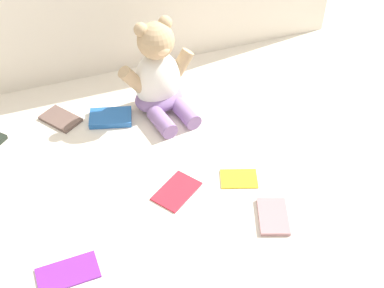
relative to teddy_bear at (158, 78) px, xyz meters
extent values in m
plane|color=silver|center=(0.00, -0.20, -0.11)|extent=(3.20, 3.20, 0.00)
ellipsoid|color=white|center=(0.00, 0.01, -0.02)|extent=(0.16, 0.14, 0.19)
ellipsoid|color=#8C6BA5|center=(0.00, 0.01, -0.08)|extent=(0.17, 0.15, 0.07)
sphere|color=tan|center=(0.00, 0.01, 0.13)|extent=(0.13, 0.13, 0.11)
ellipsoid|color=beige|center=(0.01, -0.03, 0.12)|extent=(0.05, 0.04, 0.03)
sphere|color=tan|center=(-0.04, 0.01, 0.17)|extent=(0.05, 0.05, 0.04)
sphere|color=tan|center=(0.03, 0.02, 0.17)|extent=(0.05, 0.05, 0.04)
cylinder|color=tan|center=(-0.08, -0.01, 0.02)|extent=(0.09, 0.06, 0.10)
cylinder|color=tan|center=(0.08, 0.02, 0.02)|extent=(0.09, 0.06, 0.10)
cylinder|color=#8C6BA5|center=(-0.02, -0.10, -0.09)|extent=(0.07, 0.11, 0.05)
cylinder|color=#8C6BA5|center=(0.06, -0.09, -0.09)|extent=(0.07, 0.11, 0.05)
cube|color=#B18084|center=(0.13, -0.52, -0.11)|extent=(0.11, 0.13, 0.01)
cube|color=red|center=(-0.07, -0.35, -0.11)|extent=(0.15, 0.14, 0.01)
cube|color=purple|center=(-0.38, -0.50, -0.11)|extent=(0.14, 0.08, 0.01)
cube|color=#235EAD|center=(-0.16, -0.01, -0.10)|extent=(0.14, 0.11, 0.02)
cube|color=brown|center=(-0.30, 0.04, -0.11)|extent=(0.13, 0.14, 0.01)
cube|color=yellow|center=(0.11, -0.37, -0.11)|extent=(0.12, 0.10, 0.01)
camera|label=1|loc=(-0.34, -1.21, 0.90)|focal=47.93mm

